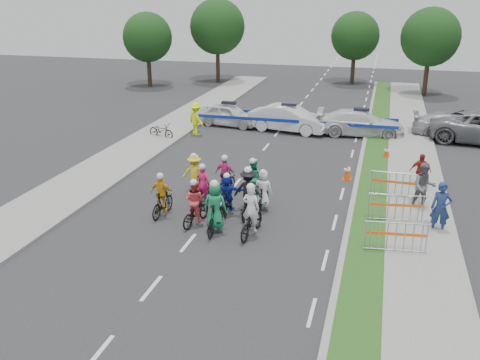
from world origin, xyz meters
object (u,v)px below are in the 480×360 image
(barrier_2, at_px, (395,186))
(rider_4, at_px, (248,197))
(rider_7, at_px, (263,194))
(police_car_2, at_px, (361,123))
(rider_1, at_px, (215,212))
(rider_10, at_px, (195,179))
(rider_9, at_px, (225,179))
(cone_1, at_px, (387,152))
(rider_6, at_px, (204,191))
(rider_8, at_px, (253,184))
(tree_4, at_px, (355,36))
(tree_3, at_px, (217,27))
(rider_0, at_px, (251,218))
(tree_1, at_px, (431,37))
(rider_5, at_px, (227,196))
(spectator_1, at_px, (424,187))
(police_car_1, at_px, (289,119))
(civilian_sedan, at_px, (454,125))
(rider_2, at_px, (195,207))
(parked_bike, at_px, (161,131))
(barrier_1, at_px, (396,209))
(tree_0, at_px, (147,37))
(cone_0, at_px, (347,172))
(rider_3, at_px, (162,199))
(spectator_2, at_px, (420,171))
(spectator_0, at_px, (441,208))
(police_car_0, at_px, (229,115))

(barrier_2, bearing_deg, rider_4, -148.88)
(rider_7, bearing_deg, police_car_2, -101.52)
(rider_1, height_order, rider_10, rider_1)
(rider_9, xyz_separation_m, cone_1, (6.39, 6.90, -0.34))
(rider_6, height_order, rider_8, rider_8)
(tree_4, bearing_deg, tree_3, -170.54)
(rider_7, relative_size, tree_3, 0.23)
(rider_0, bearing_deg, cone_1, -106.07)
(cone_1, distance_m, tree_1, 19.14)
(rider_5, bearing_deg, spectator_1, -168.86)
(police_car_1, height_order, civilian_sedan, police_car_1)
(rider_2, relative_size, rider_9, 1.03)
(rider_6, bearing_deg, police_car_1, -83.29)
(spectator_1, relative_size, parked_bike, 1.11)
(barrier_1, bearing_deg, rider_4, -172.55)
(tree_0, bearing_deg, cone_0, -47.18)
(rider_8, bearing_deg, parked_bike, -39.20)
(rider_3, bearing_deg, spectator_2, -145.03)
(rider_5, relative_size, cone_0, 2.37)
(civilian_sedan, xyz_separation_m, tree_0, (-23.97, 11.02, 3.51))
(spectator_0, bearing_deg, rider_5, -173.75)
(rider_3, height_order, rider_10, rider_10)
(rider_0, height_order, cone_0, rider_0)
(police_car_0, relative_size, tree_0, 0.63)
(civilian_sedan, relative_size, tree_4, 0.74)
(rider_1, xyz_separation_m, cone_1, (5.69, 10.43, -0.42))
(barrier_1, distance_m, tree_4, 30.94)
(civilian_sedan, bearing_deg, police_car_2, 101.99)
(tree_1, bearing_deg, rider_2, -108.06)
(barrier_1, bearing_deg, rider_0, -154.11)
(rider_0, distance_m, rider_7, 2.28)
(rider_5, distance_m, police_car_2, 13.79)
(spectator_0, height_order, spectator_2, spectator_0)
(rider_7, bearing_deg, spectator_2, -143.42)
(police_car_2, relative_size, tree_4, 0.80)
(rider_3, distance_m, spectator_2, 10.98)
(police_car_0, bearing_deg, spectator_1, -125.79)
(police_car_0, bearing_deg, cone_0, -126.88)
(spectator_2, xyz_separation_m, barrier_1, (-1.00, -4.05, -0.21))
(spectator_1, bearing_deg, rider_10, 174.03)
(rider_8, bearing_deg, tree_4, -86.07)
(barrier_2, bearing_deg, rider_1, -140.93)
(spectator_1, bearing_deg, rider_8, 174.58)
(rider_10, bearing_deg, cone_0, -157.11)
(cone_1, distance_m, parked_bike, 12.53)
(rider_3, bearing_deg, rider_7, -152.53)
(spectator_2, xyz_separation_m, tree_4, (-4.70, 26.45, 3.41))
(rider_4, bearing_deg, police_car_2, -104.87)
(spectator_1, bearing_deg, civilian_sedan, 68.08)
(police_car_2, height_order, cone_0, police_car_2)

